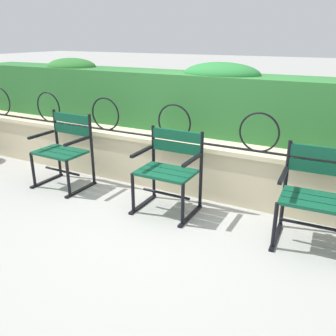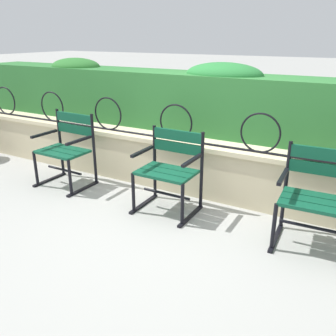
{
  "view_description": "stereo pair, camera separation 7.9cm",
  "coord_description": "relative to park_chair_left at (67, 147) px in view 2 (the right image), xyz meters",
  "views": [
    {
      "loc": [
        1.53,
        -2.8,
        1.77
      ],
      "look_at": [
        0.0,
        0.09,
        0.55
      ],
      "focal_mm": 38.51,
      "sensor_mm": 36.0,
      "label": 1
    },
    {
      "loc": [
        1.6,
        -2.76,
        1.77
      ],
      "look_at": [
        0.0,
        0.09,
        0.55
      ],
      "focal_mm": 38.51,
      "sensor_mm": 36.0,
      "label": 2
    }
  ],
  "objects": [
    {
      "name": "ground_plane",
      "position": [
        1.54,
        -0.31,
        -0.47
      ],
      "size": [
        60.0,
        60.0,
        0.0
      ],
      "primitive_type": "plane",
      "color": "#9E9E99"
    },
    {
      "name": "stone_wall",
      "position": [
        1.54,
        0.55,
        -0.16
      ],
      "size": [
        7.95,
        0.41,
        0.62
      ],
      "color": "beige",
      "rests_on": "ground"
    },
    {
      "name": "iron_arch_fence",
      "position": [
        1.29,
        0.48,
        0.33
      ],
      "size": [
        7.4,
        0.02,
        0.42
      ],
      "color": "black",
      "rests_on": "stone_wall"
    },
    {
      "name": "hedge_row",
      "position": [
        1.53,
        1.04,
        0.53
      ],
      "size": [
        7.79,
        0.63,
        0.85
      ],
      "color": "#2D7033",
      "rests_on": "stone_wall"
    },
    {
      "name": "park_chair_left",
      "position": [
        0.0,
        0.0,
        0.0
      ],
      "size": [
        0.63,
        0.54,
        0.89
      ],
      "color": "#0F4C33",
      "rests_on": "ground"
    },
    {
      "name": "park_chair_centre",
      "position": [
        1.44,
        0.0,
        -0.01
      ],
      "size": [
        0.62,
        0.52,
        0.85
      ],
      "color": "#0F4C33",
      "rests_on": "ground"
    },
    {
      "name": "park_chair_right",
      "position": [
        2.88,
        0.01,
        -0.0
      ],
      "size": [
        0.63,
        0.55,
        0.87
      ],
      "color": "#0F4C33",
      "rests_on": "ground"
    }
  ]
}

